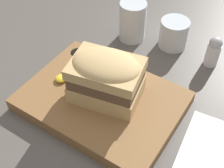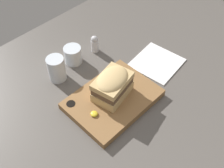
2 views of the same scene
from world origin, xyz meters
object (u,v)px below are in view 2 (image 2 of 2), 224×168
at_px(sandwich, 112,85).
at_px(napkin, 157,63).
at_px(salt_shaker, 95,44).
at_px(water_glass, 57,70).
at_px(wine_glass, 73,56).
at_px(serving_board, 113,99).

xyz_separation_m(sandwich, napkin, (0.26, 0.00, -0.08)).
height_order(napkin, salt_shaker, salt_shaker).
xyz_separation_m(sandwich, salt_shaker, (0.13, 0.23, -0.04)).
distance_m(water_glass, wine_glass, 0.10).
bearing_deg(sandwich, serving_board, -132.74).
xyz_separation_m(serving_board, napkin, (0.26, 0.01, -0.01)).
distance_m(sandwich, napkin, 0.27).
bearing_deg(water_glass, salt_shaker, 3.71).
relative_size(sandwich, salt_shaker, 1.97).
relative_size(serving_board, sandwich, 2.07).
distance_m(serving_board, water_glass, 0.24).
relative_size(serving_board, wine_glass, 4.38).
distance_m(serving_board, sandwich, 0.07).
relative_size(water_glass, napkin, 0.51).
height_order(sandwich, water_glass, sandwich).
bearing_deg(salt_shaker, wine_glass, 172.04).
distance_m(napkin, salt_shaker, 0.26).
xyz_separation_m(wine_glass, salt_shaker, (0.10, -0.01, 0.01)).
relative_size(water_glass, salt_shaker, 1.32).
height_order(wine_glass, napkin, wine_glass).
relative_size(water_glass, wine_glass, 1.42).
height_order(wine_glass, salt_shaker, salt_shaker).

